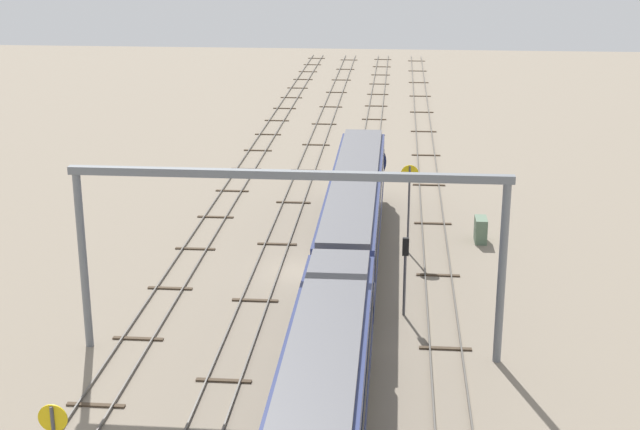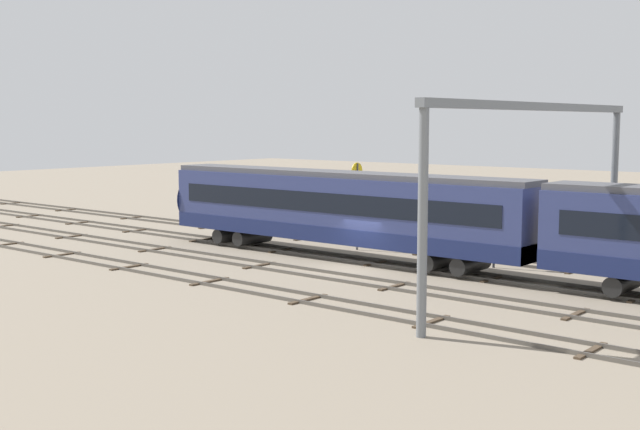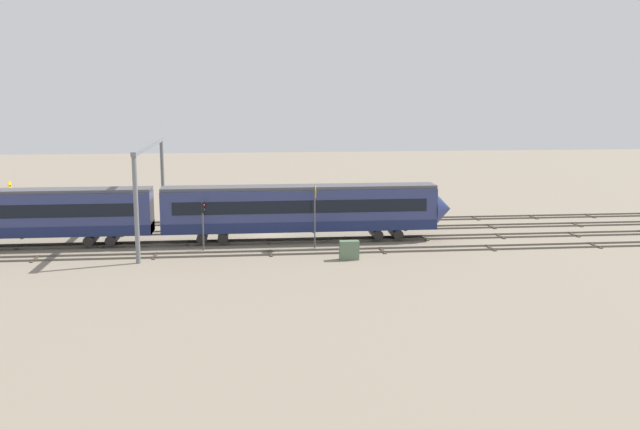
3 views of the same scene
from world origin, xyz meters
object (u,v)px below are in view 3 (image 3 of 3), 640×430
(speed_sign_mid_trackside, at_px, (315,207))
(relay_cabinet, at_px, (349,250))
(signal_light_trackside_approach, at_px, (203,219))
(overhead_gantry, at_px, (150,167))
(speed_sign_near_foreground, at_px, (10,198))

(speed_sign_mid_trackside, relative_size, relay_cabinet, 3.45)
(signal_light_trackside_approach, relative_size, relay_cabinet, 2.64)
(overhead_gantry, xyz_separation_m, signal_light_trackside_approach, (4.77, -5.17, -3.82))
(signal_light_trackside_approach, bearing_deg, relay_cabinet, -22.02)
(overhead_gantry, bearing_deg, speed_sign_near_foreground, 158.07)
(speed_sign_near_foreground, xyz_separation_m, relay_cabinet, (30.18, -15.42, -2.37))
(overhead_gantry, xyz_separation_m, speed_sign_mid_trackside, (14.09, -5.40, -2.97))
(overhead_gantry, xyz_separation_m, speed_sign_near_foreground, (-13.84, 5.57, -3.37))
(speed_sign_mid_trackside, height_order, relay_cabinet, speed_sign_mid_trackside)
(relay_cabinet, bearing_deg, speed_sign_near_foreground, 152.94)
(overhead_gantry, height_order, speed_sign_mid_trackside, overhead_gantry)
(speed_sign_near_foreground, xyz_separation_m, speed_sign_mid_trackside, (27.93, -10.97, 0.40))
(overhead_gantry, distance_m, speed_sign_near_foreground, 15.30)
(speed_sign_near_foreground, relative_size, relay_cabinet, 3.11)
(speed_sign_mid_trackside, xyz_separation_m, relay_cabinet, (2.25, -4.45, -2.78))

